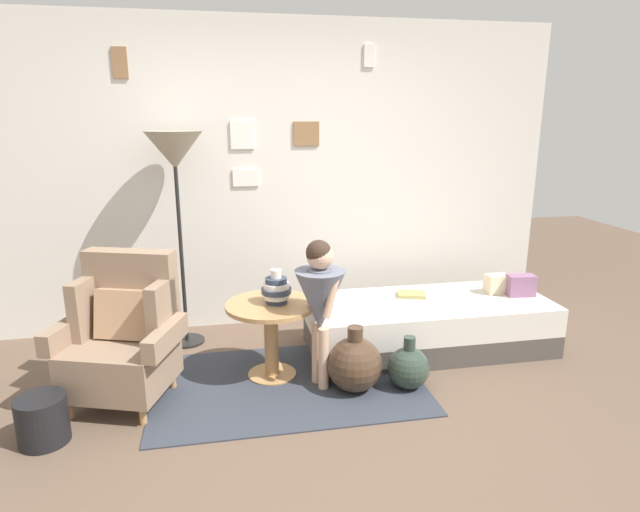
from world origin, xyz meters
name	(u,v)px	position (x,y,z in m)	size (l,w,h in m)	color
ground_plane	(326,440)	(0.00, 0.00, 0.00)	(12.00, 12.00, 0.00)	brown
gallery_wall	(281,177)	(0.00, 1.95, 1.30)	(4.80, 0.12, 2.60)	silver
rug	(289,384)	(-0.12, 0.70, 0.01)	(1.85, 1.20, 0.01)	#333842
armchair	(124,336)	(-1.19, 0.73, 0.44)	(0.87, 0.76, 0.97)	tan
daybed	(428,324)	(1.06, 1.10, 0.20)	(1.90, 0.81, 0.40)	#4C4742
pillow_head	(521,285)	(1.83, 1.07, 0.49)	(0.22, 0.12, 0.17)	gray
pillow_mid	(497,284)	(1.68, 1.17, 0.48)	(0.19, 0.12, 0.16)	beige
side_table	(271,323)	(-0.22, 0.85, 0.40)	(0.63, 0.63, 0.55)	tan
vase_striped	(276,290)	(-0.18, 0.85, 0.65)	(0.21, 0.21, 0.24)	#2D384C
floor_lamp	(175,158)	(-0.85, 1.57, 1.50)	(0.44, 0.44, 1.71)	black
person_child	(320,296)	(0.09, 0.64, 0.66)	(0.34, 0.34, 1.04)	#D8AD8E
book_on_daybed	(411,294)	(0.96, 1.22, 0.42)	(0.22, 0.16, 0.03)	tan
demijohn_near	(355,364)	(0.31, 0.54, 0.19)	(0.38, 0.38, 0.46)	#473323
demijohn_far	(408,368)	(0.68, 0.50, 0.15)	(0.29, 0.29, 0.38)	#2D3D33
magazine_basket	(42,420)	(-1.59, 0.30, 0.14)	(0.28, 0.28, 0.28)	black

